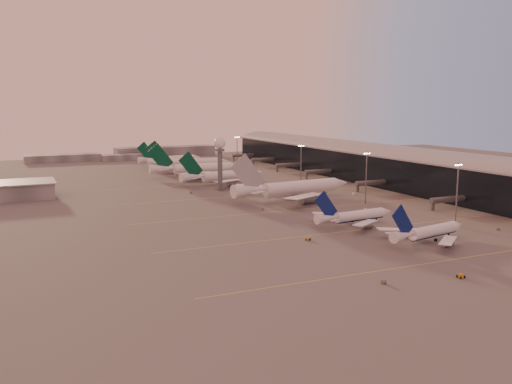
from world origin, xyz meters
name	(u,v)px	position (x,y,z in m)	size (l,w,h in m)	color
ground	(328,241)	(0.00, 0.00, 0.00)	(700.00, 700.00, 0.00)	#535151
taxiway_markings	(319,207)	(30.00, 56.00, 0.01)	(180.00, 185.25, 0.02)	#E5DC51
terminal	(384,165)	(107.88, 110.09, 10.52)	(57.00, 362.00, 23.04)	black
radar_tower	(220,153)	(5.00, 120.00, 20.95)	(6.40, 6.40, 31.10)	#5A5C61
mast_a	(457,191)	(58.00, 0.00, 13.74)	(3.60, 0.56, 25.00)	#5A5C61
mast_b	(366,175)	(55.00, 55.00, 13.74)	(3.60, 0.56, 25.00)	#5A5C61
mast_c	(301,164)	(50.00, 110.00, 13.74)	(3.60, 0.56, 25.00)	#5A5C61
mast_d	(237,152)	(48.00, 200.00, 13.74)	(3.60, 0.56, 25.00)	#5A5C61
distant_horizon	(136,154)	(2.62, 325.14, 3.89)	(165.00, 37.50, 9.00)	slate
narrowbody_near	(429,234)	(30.99, -15.32, 3.04)	(38.04, 30.07, 15.01)	white
narrowbody_mid	(355,218)	(23.13, 17.77, 3.03)	(38.28, 30.43, 14.96)	white
widebody_white	(294,191)	(28.91, 79.18, 4.23)	(69.32, 55.26, 24.42)	white
greentail_a	(224,178)	(16.16, 143.85, 3.68)	(56.95, 45.64, 20.81)	white
greentail_b	(196,170)	(11.91, 183.23, 4.04)	(62.93, 50.87, 22.88)	white
greentail_c	(189,164)	(19.41, 223.65, 3.83)	(59.35, 47.54, 21.71)	white
greentail_d	(171,161)	(14.66, 256.03, 3.43)	(53.15, 42.59, 19.43)	white
gsv_truck_a	(384,279)	(-10.33, -44.63, 1.15)	(5.90, 4.13, 2.25)	slate
gsv_tug_near	(461,276)	(11.65, -49.61, 0.56)	(2.35, 3.87, 1.10)	#C79117
gsv_catering_a	(499,226)	(67.55, -12.41, 1.76)	(4.50, 2.48, 3.52)	slate
gsv_tug_mid	(308,239)	(-5.80, 3.94, 0.51)	(3.90, 3.96, 0.99)	#C79117
gsv_truck_b	(366,208)	(44.39, 39.50, 1.18)	(5.96, 2.89, 2.31)	silver
gsv_truck_c	(263,208)	(3.28, 60.68, 0.96)	(4.95, 3.42, 1.89)	slate
gsv_catering_b	(354,191)	(64.89, 78.85, 2.17)	(5.70, 3.54, 4.34)	silver
gsv_tug_far	(238,194)	(9.03, 104.68, 0.51)	(2.48, 3.67, 0.98)	#C79117
gsv_truck_d	(191,191)	(-12.47, 118.56, 1.15)	(2.74, 5.82, 2.26)	slate
gsv_tug_hangar	(262,180)	(42.99, 147.57, 0.47)	(3.71, 3.15, 0.91)	#C79117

